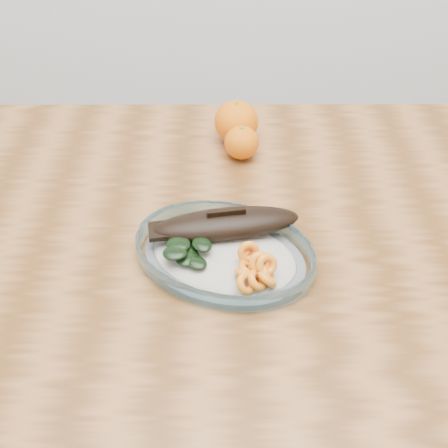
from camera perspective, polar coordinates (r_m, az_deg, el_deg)
The scene contains 4 objects.
dining_table at distance 0.98m, azimuth 1.57°, elevation -4.68°, with size 1.20×0.80×0.75m.
plated_meal at distance 0.84m, azimuth 0.03°, elevation -2.67°, with size 0.64×0.64×0.08m.
orange_left at distance 1.09m, azimuth 1.26°, elevation 10.32°, with size 0.08×0.08×0.08m, color orange.
orange_right at distance 1.05m, azimuth 1.80°, elevation 8.28°, with size 0.06×0.06×0.06m, color orange.
Camera 1 is at (-0.03, -0.68, 1.35)m, focal length 45.00 mm.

